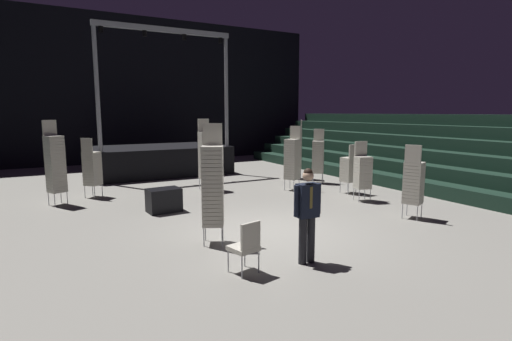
{
  "coord_description": "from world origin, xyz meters",
  "views": [
    {
      "loc": [
        -4.66,
        -7.81,
        2.79
      ],
      "look_at": [
        -0.19,
        0.41,
        1.4
      ],
      "focal_mm": 27.59,
      "sensor_mm": 36.0,
      "label": 1
    }
  ],
  "objects_px": {
    "chair_stack_mid_centre": "(414,182)",
    "chair_stack_rear_centre": "(92,168)",
    "chair_stack_aisle_left": "(206,155)",
    "chair_stack_mid_left": "(349,169)",
    "chair_stack_rear_right": "(318,156)",
    "chair_stack_front_right": "(55,163)",
    "loose_chair_near_man": "(246,244)",
    "man_with_tie": "(308,210)",
    "chair_stack_rear_left": "(296,150)",
    "stage_riser": "(160,158)",
    "equipment_road_case": "(164,200)",
    "chair_stack_aisle_right": "(363,171)",
    "chair_stack_mid_right": "(213,185)",
    "chair_stack_front_left": "(292,158)"
  },
  "relations": [
    {
      "from": "chair_stack_mid_centre",
      "to": "chair_stack_aisle_right",
      "type": "distance_m",
      "value": 2.23
    },
    {
      "from": "chair_stack_front_right",
      "to": "chair_stack_rear_right",
      "type": "distance_m",
      "value": 9.26
    },
    {
      "from": "chair_stack_mid_centre",
      "to": "chair_stack_rear_left",
      "type": "relative_size",
      "value": 0.79
    },
    {
      "from": "chair_stack_front_left",
      "to": "equipment_road_case",
      "type": "height_order",
      "value": "chair_stack_front_left"
    },
    {
      "from": "stage_riser",
      "to": "chair_stack_mid_centre",
      "type": "distance_m",
      "value": 11.49
    },
    {
      "from": "chair_stack_rear_right",
      "to": "loose_chair_near_man",
      "type": "xyz_separation_m",
      "value": [
        -6.55,
        -6.55,
        -0.53
      ]
    },
    {
      "from": "chair_stack_front_right",
      "to": "chair_stack_rear_left",
      "type": "distance_m",
      "value": 9.08
    },
    {
      "from": "stage_riser",
      "to": "chair_stack_mid_left",
      "type": "height_order",
      "value": "stage_riser"
    },
    {
      "from": "chair_stack_rear_right",
      "to": "chair_stack_rear_left",
      "type": "bearing_deg",
      "value": -41.12
    },
    {
      "from": "chair_stack_rear_centre",
      "to": "chair_stack_aisle_right",
      "type": "bearing_deg",
      "value": 12.39
    },
    {
      "from": "stage_riser",
      "to": "equipment_road_case",
      "type": "distance_m",
      "value": 7.23
    },
    {
      "from": "chair_stack_front_left",
      "to": "chair_stack_mid_left",
      "type": "bearing_deg",
      "value": -160.24
    },
    {
      "from": "chair_stack_front_right",
      "to": "chair_stack_aisle_left",
      "type": "bearing_deg",
      "value": 156.28
    },
    {
      "from": "chair_stack_mid_left",
      "to": "chair_stack_rear_right",
      "type": "height_order",
      "value": "chair_stack_rear_right"
    },
    {
      "from": "chair_stack_rear_left",
      "to": "equipment_road_case",
      "type": "distance_m",
      "value": 7.12
    },
    {
      "from": "man_with_tie",
      "to": "chair_stack_rear_left",
      "type": "height_order",
      "value": "chair_stack_rear_left"
    },
    {
      "from": "equipment_road_case",
      "to": "loose_chair_near_man",
      "type": "xyz_separation_m",
      "value": [
        0.07,
        -4.95,
        0.2
      ]
    },
    {
      "from": "chair_stack_front_right",
      "to": "chair_stack_mid_centre",
      "type": "height_order",
      "value": "chair_stack_front_right"
    },
    {
      "from": "man_with_tie",
      "to": "chair_stack_rear_right",
      "type": "relative_size",
      "value": 0.84
    },
    {
      "from": "stage_riser",
      "to": "chair_stack_front_right",
      "type": "bearing_deg",
      "value": -133.12
    },
    {
      "from": "chair_stack_mid_centre",
      "to": "equipment_road_case",
      "type": "xyz_separation_m",
      "value": [
        -5.59,
        3.83,
        -0.65
      ]
    },
    {
      "from": "equipment_road_case",
      "to": "chair_stack_aisle_left",
      "type": "bearing_deg",
      "value": 47.07
    },
    {
      "from": "chair_stack_rear_right",
      "to": "chair_stack_mid_right",
      "type": "bearing_deg",
      "value": 78.03
    },
    {
      "from": "chair_stack_rear_right",
      "to": "chair_stack_front_right",
      "type": "bearing_deg",
      "value": 36.83
    },
    {
      "from": "chair_stack_mid_centre",
      "to": "chair_stack_rear_right",
      "type": "relative_size",
      "value": 0.92
    },
    {
      "from": "chair_stack_mid_centre",
      "to": "chair_stack_rear_centre",
      "type": "distance_m",
      "value": 9.88
    },
    {
      "from": "stage_riser",
      "to": "chair_stack_rear_centre",
      "type": "bearing_deg",
      "value": -129.67
    },
    {
      "from": "stage_riser",
      "to": "chair_stack_rear_centre",
      "type": "distance_m",
      "value": 5.16
    },
    {
      "from": "chair_stack_front_left",
      "to": "chair_stack_aisle_left",
      "type": "relative_size",
      "value": 0.9
    },
    {
      "from": "chair_stack_mid_right",
      "to": "chair_stack_mid_left",
      "type": "bearing_deg",
      "value": -130.22
    },
    {
      "from": "stage_riser",
      "to": "chair_stack_aisle_left",
      "type": "bearing_deg",
      "value": -84.53
    },
    {
      "from": "chair_stack_mid_right",
      "to": "chair_stack_aisle_right",
      "type": "height_order",
      "value": "chair_stack_mid_right"
    },
    {
      "from": "chair_stack_front_left",
      "to": "loose_chair_near_man",
      "type": "relative_size",
      "value": 2.44
    },
    {
      "from": "chair_stack_aisle_left",
      "to": "loose_chair_near_man",
      "type": "xyz_separation_m",
      "value": [
        -2.14,
        -7.32,
        -0.75
      ]
    },
    {
      "from": "chair_stack_mid_right",
      "to": "chair_stack_front_left",
      "type": "bearing_deg",
      "value": -113.07
    },
    {
      "from": "chair_stack_front_right",
      "to": "chair_stack_mid_centre",
      "type": "bearing_deg",
      "value": 118.84
    },
    {
      "from": "chair_stack_aisle_left",
      "to": "chair_stack_mid_left",
      "type": "bearing_deg",
      "value": 145.31
    },
    {
      "from": "chair_stack_aisle_left",
      "to": "chair_stack_front_right",
      "type": "bearing_deg",
      "value": 0.77
    },
    {
      "from": "chair_stack_mid_left",
      "to": "equipment_road_case",
      "type": "bearing_deg",
      "value": 170.67
    },
    {
      "from": "chair_stack_front_right",
      "to": "chair_stack_rear_centre",
      "type": "distance_m",
      "value": 1.32
    },
    {
      "from": "chair_stack_front_left",
      "to": "stage_riser",
      "type": "bearing_deg",
      "value": 1.1
    },
    {
      "from": "chair_stack_front_left",
      "to": "loose_chair_near_man",
      "type": "height_order",
      "value": "chair_stack_front_left"
    },
    {
      "from": "chair_stack_mid_left",
      "to": "chair_stack_rear_right",
      "type": "xyz_separation_m",
      "value": [
        0.29,
        2.11,
        0.21
      ]
    },
    {
      "from": "stage_riser",
      "to": "chair_stack_rear_left",
      "type": "height_order",
      "value": "stage_riser"
    },
    {
      "from": "man_with_tie",
      "to": "chair_stack_aisle_left",
      "type": "relative_size",
      "value": 0.7
    },
    {
      "from": "loose_chair_near_man",
      "to": "equipment_road_case",
      "type": "bearing_deg",
      "value": 77.75
    },
    {
      "from": "man_with_tie",
      "to": "loose_chair_near_man",
      "type": "distance_m",
      "value": 1.31
    },
    {
      "from": "chair_stack_front_right",
      "to": "chair_stack_aisle_left",
      "type": "relative_size",
      "value": 1.0
    },
    {
      "from": "chair_stack_aisle_left",
      "to": "chair_stack_rear_left",
      "type": "bearing_deg",
      "value": -173.14
    },
    {
      "from": "chair_stack_mid_right",
      "to": "loose_chair_near_man",
      "type": "height_order",
      "value": "chair_stack_mid_right"
    }
  ]
}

